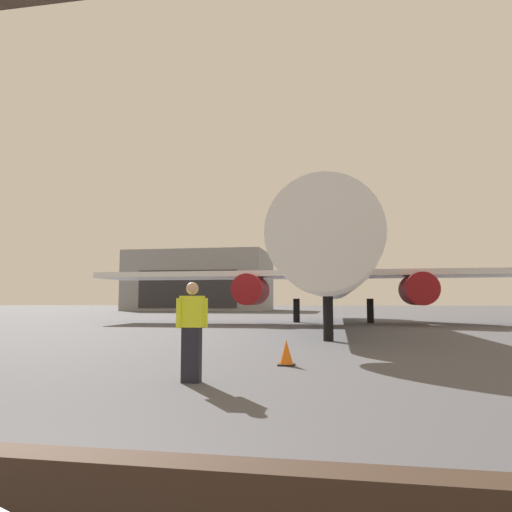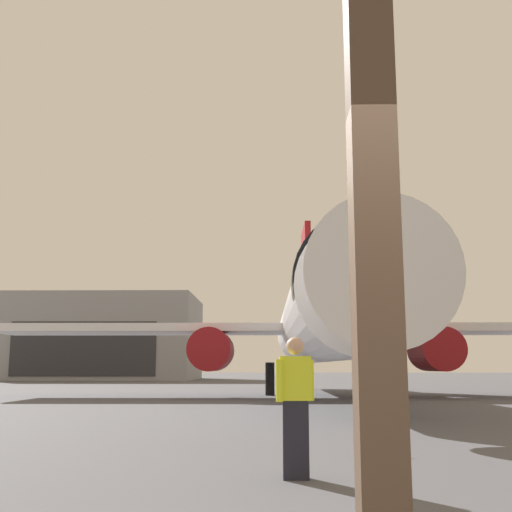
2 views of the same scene
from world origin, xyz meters
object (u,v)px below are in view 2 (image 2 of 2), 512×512
airplane (324,320)px  ground_crew_worker (295,404)px  traffic_cone (376,437)px  distant_hangar (102,338)px

airplane → ground_crew_worker: size_ratio=17.75×
airplane → traffic_cone: 17.88m
airplane → traffic_cone: airplane is taller
traffic_cone → airplane: bearing=87.5°
airplane → ground_crew_worker: bearing=-96.2°
airplane → distant_hangar: size_ratio=1.49×
airplane → distant_hangar: bearing=116.0°
distant_hangar → ground_crew_worker: bearing=-73.5°
ground_crew_worker → distant_hangar: (-18.60, 62.63, 3.57)m
airplane → traffic_cone: size_ratio=55.86×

